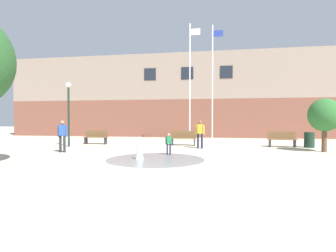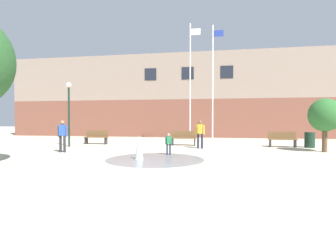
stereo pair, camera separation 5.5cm
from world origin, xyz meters
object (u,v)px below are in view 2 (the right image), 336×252
at_px(teen_by_trashcan, 200,132).
at_px(flagpole_left, 190,79).
at_px(flagpole_right, 213,80).
at_px(trash_can, 310,140).
at_px(child_with_pink_shirt, 169,142).
at_px(lamp_post_left_lane, 69,105).
at_px(street_tree_near_building, 325,115).
at_px(adult_near_bench, 62,134).
at_px(park_bench_far_left, 96,137).
at_px(park_bench_under_right_flagpole, 282,139).
at_px(park_bench_left_of_flagpoles, 184,138).

xyz_separation_m(teen_by_trashcan, flagpole_left, (-0.92, 4.35, 3.65)).
bearing_deg(flagpole_right, trash_can, -26.84).
relative_size(child_with_pink_shirt, lamp_post_left_lane, 0.25).
distance_m(teen_by_trashcan, flagpole_left, 5.75).
xyz_separation_m(flagpole_left, street_tree_near_building, (7.19, -4.96, -2.73)).
distance_m(teen_by_trashcan, lamp_post_left_lane, 8.06).
relative_size(adult_near_bench, teen_by_trashcan, 1.00).
xyz_separation_m(park_bench_far_left, flagpole_left, (6.08, 2.78, 4.10)).
distance_m(child_with_pink_shirt, teen_by_trashcan, 3.24).
xyz_separation_m(trash_can, street_tree_near_building, (-0.02, -2.14, 1.40)).
distance_m(adult_near_bench, street_tree_near_building, 13.19).
relative_size(teen_by_trashcan, flagpole_right, 0.19).
distance_m(park_bench_under_right_flagpole, adult_near_bench, 12.38).
relative_size(park_bench_far_left, lamp_post_left_lane, 0.41).
height_order(lamp_post_left_lane, trash_can, lamp_post_left_lane).
bearing_deg(child_with_pink_shirt, trash_can, 4.44).
distance_m(park_bench_left_of_flagpoles, street_tree_near_building, 7.83).
bearing_deg(teen_by_trashcan, flagpole_left, -156.14).
bearing_deg(child_with_pink_shirt, park_bench_left_of_flagpoles, 61.50).
bearing_deg(lamp_post_left_lane, park_bench_under_right_flagpole, 8.64).
height_order(park_bench_left_of_flagpoles, teen_by_trashcan, teen_by_trashcan).
distance_m(teen_by_trashcan, trash_can, 6.49).
xyz_separation_m(child_with_pink_shirt, flagpole_right, (2.02, 7.30, 3.90)).
relative_size(park_bench_far_left, park_bench_left_of_flagpoles, 1.00).
height_order(park_bench_under_right_flagpole, lamp_post_left_lane, lamp_post_left_lane).
bearing_deg(park_bench_under_right_flagpole, park_bench_left_of_flagpoles, -179.82).
bearing_deg(park_bench_far_left, adult_near_bench, -85.97).
xyz_separation_m(park_bench_far_left, street_tree_near_building, (13.27, -2.18, 1.37)).
bearing_deg(adult_near_bench, park_bench_under_right_flagpole, -8.40).
bearing_deg(park_bench_far_left, park_bench_under_right_flagpole, 0.34).
distance_m(park_bench_left_of_flagpoles, lamp_post_left_lane, 7.34).
distance_m(flagpole_right, street_tree_near_building, 7.90).
bearing_deg(teen_by_trashcan, lamp_post_left_lane, -76.04).
bearing_deg(park_bench_left_of_flagpoles, teen_by_trashcan, -55.53).
bearing_deg(park_bench_left_of_flagpoles, lamp_post_left_lane, -164.26).
bearing_deg(lamp_post_left_lane, park_bench_far_left, 64.37).
distance_m(child_with_pink_shirt, flagpole_left, 8.33).
distance_m(park_bench_under_right_flagpole, trash_can, 1.49).
bearing_deg(street_tree_near_building, flagpole_left, 145.40).
relative_size(park_bench_under_right_flagpole, street_tree_near_building, 0.59).
bearing_deg(street_tree_near_building, flagpole_right, 138.25).
distance_m(child_with_pink_shirt, trash_can, 8.82).
xyz_separation_m(park_bench_under_right_flagpole, trash_can, (1.49, -0.11, -0.03)).
relative_size(child_with_pink_shirt, teen_by_trashcan, 0.62).
bearing_deg(park_bench_left_of_flagpoles, park_bench_far_left, -179.49).
xyz_separation_m(park_bench_under_right_flagpole, teen_by_trashcan, (-4.80, -1.64, 0.45)).
relative_size(park_bench_left_of_flagpoles, flagpole_right, 0.19).
distance_m(park_bench_left_of_flagpoles, adult_near_bench, 7.23).
bearing_deg(flagpole_left, trash_can, -21.37).
bearing_deg(street_tree_near_building, teen_by_trashcan, 174.46).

